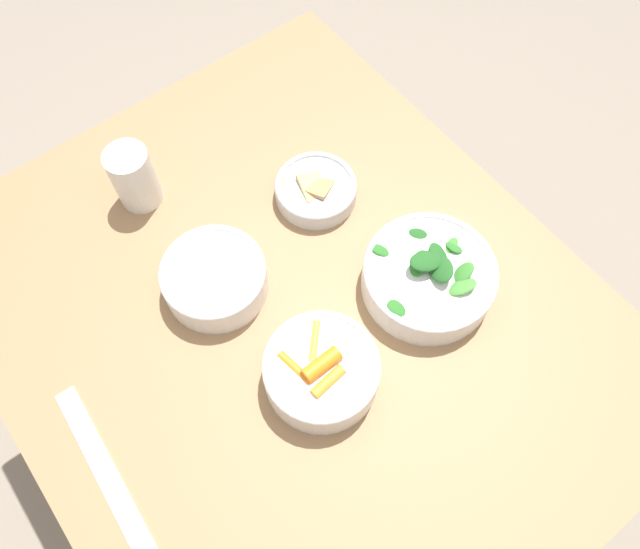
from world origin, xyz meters
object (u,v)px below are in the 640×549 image
object	(u,v)px
ruler	(106,473)
cup	(134,177)
bowl_carrots	(321,370)
bowl_cookies	(315,189)
bowl_beans_hotdog	(215,279)
bowl_greens	(429,276)

from	to	relation	value
ruler	cup	bearing A→B (deg)	-36.65
bowl_carrots	bowl_cookies	bearing A→B (deg)	-36.01
bowl_cookies	ruler	world-z (taller)	bowl_cookies
bowl_beans_hotdog	cup	world-z (taller)	cup
bowl_beans_hotdog	ruler	size ratio (longest dim) A/B	0.58
ruler	cup	distance (m)	0.44
bowl_carrots	bowl_beans_hotdog	size ratio (longest dim) A/B	1.03
bowl_cookies	cup	world-z (taller)	cup
bowl_greens	ruler	size ratio (longest dim) A/B	0.74
bowl_carrots	cup	bearing A→B (deg)	5.95
bowl_greens	bowl_beans_hotdog	xyz separation A→B (m)	(0.19, 0.25, -0.00)
bowl_beans_hotdog	bowl_cookies	distance (m)	0.22
bowl_carrots	bowl_cookies	distance (m)	0.31
bowl_carrots	cup	xyz separation A→B (m)	(0.42, 0.04, 0.02)
cup	bowl_greens	bearing A→B (deg)	-147.28
ruler	bowl_carrots	bearing A→B (deg)	-103.13
bowl_greens	cup	size ratio (longest dim) A/B	1.82
bowl_carrots	bowl_beans_hotdog	xyz separation A→B (m)	(0.21, 0.04, -0.01)
bowl_carrots	ruler	bearing A→B (deg)	76.87
bowl_carrots	ruler	size ratio (longest dim) A/B	0.60
bowl_carrots	cup	world-z (taller)	cup
bowl_greens	ruler	xyz separation A→B (m)	(0.05, 0.52, -0.03)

